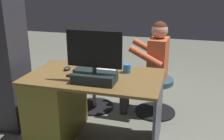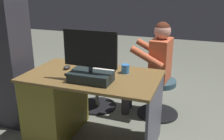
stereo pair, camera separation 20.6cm
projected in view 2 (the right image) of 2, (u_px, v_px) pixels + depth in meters
The scene contains 13 objects.
ground_plane at pixel (105, 124), 3.03m from camera, with size 10.00×10.00×0.00m, color slate.
desk at pixel (64, 101), 2.73m from camera, with size 1.28×0.76×0.71m.
monitor at pixel (91, 67), 2.30m from camera, with size 0.49×0.22×0.46m.
keyboard at pixel (94, 70), 2.61m from camera, with size 0.42×0.14×0.02m, color black.
computer_mouse at pixel (67, 67), 2.68m from camera, with size 0.06×0.10×0.04m, color #292826.
cup at pixel (125, 69), 2.55m from camera, with size 0.08×0.08×0.09m, color #3372BF.
tv_remote at pixel (72, 73), 2.53m from camera, with size 0.04×0.15×0.02m, color black.
notebook_binder at pixel (100, 74), 2.49m from camera, with size 0.22×0.30×0.02m, color silver.
office_chair_teddy at pixel (97, 88), 3.35m from camera, with size 0.49×0.49×0.45m.
teddy_bear at pixel (97, 61), 3.25m from camera, with size 0.26×0.26×0.37m.
visitor_chair at pixel (158, 95), 3.17m from camera, with size 0.50×0.50×0.45m.
person at pixel (153, 62), 3.06m from camera, with size 0.56×0.50×1.14m.
equipment_rack at pixel (6, 58), 2.86m from camera, with size 0.44×0.36×1.52m, color #2F2E37.
Camera 2 is at (-0.99, 2.48, 1.56)m, focal length 42.11 mm.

